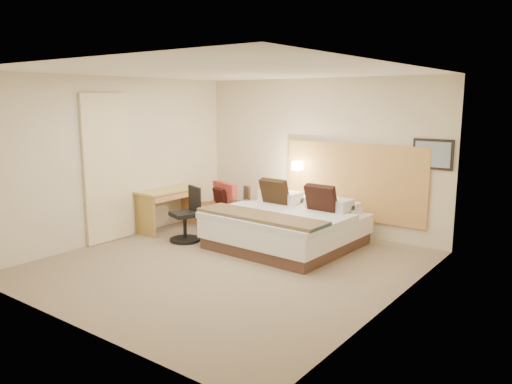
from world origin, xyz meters
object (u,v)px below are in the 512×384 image
Objects in this scene: desk_chair at (187,219)px; desk at (170,198)px; lounge_chair at (216,208)px; side_table at (245,212)px; bed at (287,226)px.

desk is at bearing 155.81° from desk_chair.
lounge_chair is 1.37× the size of side_table.
side_table is (0.76, -0.07, 0.02)m from lounge_chair.
lounge_chair is at bearing 109.55° from desk_chair.
lounge_chair is 0.76m from side_table.
side_table is at bearing 34.83° from desk.
lounge_chair is 0.74× the size of desk.
lounge_chair is 0.99× the size of desk_chair.
side_table is at bearing -5.18° from lounge_chair.
side_table is at bearing 162.14° from bed.
desk is (-1.12, -0.78, 0.26)m from side_table.
bed is 2.40× the size of desk_chair.
desk_chair is at bearing -24.19° from desk.
side_table is 1.18m from desk_chair.
desk_chair is (-0.33, -1.13, 0.04)m from side_table.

